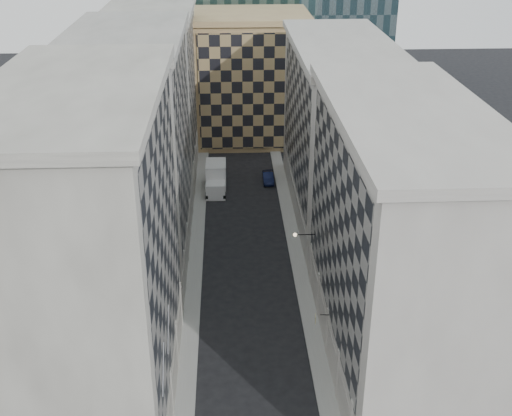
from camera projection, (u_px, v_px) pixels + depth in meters
name	position (u px, v px, depth m)	size (l,w,h in m)	color
sidewalk_west	(195.00, 262.00, 65.52)	(1.50, 100.00, 0.15)	gray
sidewalk_east	(298.00, 259.00, 65.97)	(1.50, 100.00, 0.15)	gray
bldg_left_a	(94.00, 258.00, 43.08)	(10.80, 22.80, 23.70)	gray
bldg_left_b	(135.00, 149.00, 63.06)	(10.80, 22.80, 22.70)	gray
bldg_left_c	(156.00, 93.00, 83.05)	(10.80, 22.80, 21.70)	gray
bldg_right_a	(397.00, 241.00, 48.26)	(10.80, 26.80, 20.70)	#A6A098
bldg_right_b	(338.00, 130.00, 72.72)	(10.80, 28.80, 19.70)	#A6A098
tan_block	(251.00, 77.00, 95.79)	(16.80, 14.80, 18.80)	tan
flagpoles_left	(166.00, 348.00, 40.47)	(0.10, 6.33, 2.33)	gray
bracket_lamp	(297.00, 235.00, 57.87)	(1.98, 0.36, 0.36)	black
box_truck	(216.00, 179.00, 81.19)	(2.59, 6.21, 3.39)	white
dark_car	(268.00, 177.00, 83.81)	(1.37, 3.94, 1.30)	#0E1433
shop_sign	(316.00, 318.00, 50.37)	(1.11, 0.63, 0.70)	black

